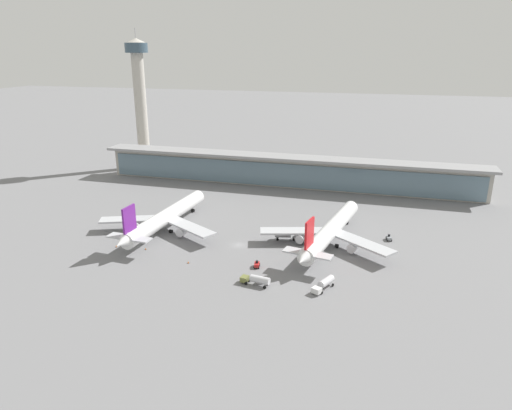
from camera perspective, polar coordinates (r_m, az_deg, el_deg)
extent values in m
plane|color=slate|center=(159.26, -2.12, -4.93)|extent=(1200.00, 1200.00, 0.00)
cylinder|color=white|center=(174.05, -10.87, -1.37)|extent=(8.98, 51.60, 5.41)
cone|color=white|center=(197.17, -6.82, 1.21)|extent=(5.63, 5.23, 5.31)
cone|color=white|center=(152.51, -16.08, -4.47)|extent=(5.28, 6.28, 4.87)
cube|color=black|center=(194.25, -7.24, 1.22)|extent=(4.21, 2.52, 0.65)
cube|color=#B7BABF|center=(176.71, -14.89, -1.69)|extent=(23.88, 14.29, 0.65)
cube|color=#B7BABF|center=(165.09, -8.17, -2.68)|extent=(23.20, 16.84, 0.65)
cylinder|color=silver|center=(175.41, -14.18, -2.43)|extent=(3.25, 4.12, 2.99)
cylinder|color=silver|center=(166.58, -9.08, -3.22)|extent=(3.25, 4.12, 2.99)
cube|color=#661E84|center=(153.77, -15.29, -1.65)|extent=(1.11, 6.56, 8.40)
cube|color=#B7BABF|center=(155.21, -15.30, -3.88)|extent=(15.19, 5.14, 0.47)
cylinder|color=black|center=(174.85, -12.09, -2.92)|extent=(1.21, 1.38, 1.31)
cylinder|color=black|center=(171.92, -10.39, -3.19)|extent=(1.21, 1.38, 1.31)
cylinder|color=black|center=(192.40, -7.73, -0.67)|extent=(1.21, 1.38, 1.31)
cylinder|color=white|center=(160.73, 9.22, -2.97)|extent=(14.36, 51.50, 5.41)
cone|color=white|center=(186.09, 11.74, -0.11)|extent=(6.08, 5.73, 5.31)
cone|color=white|center=(136.34, 5.80, -6.60)|extent=(5.84, 6.72, 4.87)
cube|color=black|center=(182.93, 11.51, -0.11)|extent=(4.39, 2.92, 0.65)
cube|color=#B7BABF|center=(160.34, 4.72, -3.20)|extent=(24.08, 12.13, 0.65)
cube|color=#B7BABF|center=(154.22, 12.84, -4.53)|extent=(22.38, 18.59, 0.65)
cylinder|color=silver|center=(159.66, 5.57, -4.04)|extent=(3.63, 4.39, 2.99)
cylinder|color=silver|center=(155.01, 11.74, -5.08)|extent=(3.63, 4.39, 2.99)
cube|color=red|center=(137.88, 6.57, -3.45)|extent=(1.79, 6.55, 8.40)
cube|color=#B7BABF|center=(139.46, 6.35, -5.91)|extent=(15.43, 6.67, 0.47)
cylinder|color=black|center=(160.72, 7.82, -4.62)|extent=(1.33, 1.48, 1.31)
cylinder|color=black|center=(159.18, 9.87, -4.97)|extent=(1.33, 1.48, 1.31)
cylinder|color=black|center=(180.87, 11.06, -2.12)|extent=(1.33, 1.48, 1.31)
cube|color=gray|center=(169.25, 15.99, -3.89)|extent=(2.01, 3.04, 0.90)
cube|color=black|center=(169.23, 15.99, -3.60)|extent=(0.82, 0.82, 0.70)
cylinder|color=black|center=(168.68, 16.28, -4.16)|extent=(0.45, 0.94, 0.90)
cylinder|color=black|center=(168.39, 15.80, -4.15)|extent=(0.45, 0.94, 0.90)
cylinder|color=black|center=(170.45, 16.15, -3.91)|extent=(0.45, 0.94, 0.90)
cylinder|color=black|center=(170.16, 15.68, -3.90)|extent=(0.45, 0.94, 0.90)
cube|color=#B21E1E|center=(143.32, 0.10, -7.31)|extent=(1.98, 3.02, 0.90)
cube|color=black|center=(143.25, 0.11, -6.97)|extent=(0.81, 0.81, 0.70)
cylinder|color=black|center=(142.58, 0.35, -7.65)|extent=(0.44, 0.94, 0.90)
cylinder|color=black|center=(142.70, -0.22, -7.63)|extent=(0.44, 0.94, 0.90)
cylinder|color=black|center=(144.34, 0.42, -7.31)|extent=(0.44, 0.94, 0.90)
cylinder|color=black|center=(144.46, -0.14, -7.29)|extent=(0.44, 0.94, 0.90)
cube|color=olive|center=(134.40, -1.41, -9.03)|extent=(2.31, 2.65, 1.50)
cylinder|color=silver|center=(132.34, 0.50, -9.14)|extent=(5.83, 2.84, 2.10)
cylinder|color=black|center=(133.51, -1.24, -9.59)|extent=(0.93, 0.40, 0.90)
cylinder|color=black|center=(135.28, -0.84, -9.19)|extent=(0.93, 0.40, 0.90)
cylinder|color=black|center=(131.50, 1.06, -10.05)|extent=(0.93, 0.40, 0.90)
cylinder|color=black|center=(133.30, 1.42, -9.64)|extent=(0.93, 0.40, 0.90)
cube|color=silver|center=(163.61, 5.00, -3.88)|extent=(2.48, 2.79, 1.50)
cylinder|color=silver|center=(163.22, 3.32, -3.63)|extent=(5.93, 3.29, 2.10)
cylinder|color=black|center=(164.88, 4.65, -3.97)|extent=(0.94, 0.47, 0.90)
cylinder|color=black|center=(162.84, 4.67, -4.27)|extent=(0.94, 0.47, 0.90)
cylinder|color=black|center=(164.78, 2.66, -3.94)|extent=(0.94, 0.47, 0.90)
cylinder|color=black|center=(162.74, 2.66, -4.24)|extent=(0.94, 0.47, 0.90)
cube|color=silver|center=(129.53, 7.44, -10.32)|extent=(3.01, 2.82, 1.50)
cylinder|color=silver|center=(132.82, 8.60, -9.26)|extent=(4.23, 5.97, 2.10)
cylinder|color=black|center=(130.09, 8.07, -10.59)|extent=(0.63, 0.94, 0.90)
cylinder|color=black|center=(131.11, 7.25, -10.31)|extent=(0.63, 0.94, 0.90)
cylinder|color=black|center=(134.41, 9.40, -9.65)|extent=(0.63, 0.94, 0.90)
cylinder|color=black|center=(135.40, 8.59, -9.39)|extent=(0.63, 0.94, 0.90)
cube|color=#B2ADA3|center=(226.66, 3.73, 4.08)|extent=(182.14, 8.00, 14.00)
cube|color=slate|center=(222.77, 3.49, 3.64)|extent=(178.50, 0.50, 11.20)
cube|color=gray|center=(222.99, 3.66, 5.85)|extent=(185.78, 12.80, 1.20)
cylinder|color=#B2ADA3|center=(267.41, -13.89, 11.02)|extent=(6.40, 6.40, 61.78)
cylinder|color=#384C5B|center=(265.44, -14.47, 18.17)|extent=(12.00, 12.00, 5.00)
cone|color=#B2ADA3|center=(265.48, -14.54, 18.96)|extent=(10.20, 10.20, 2.40)
cylinder|color=#99999E|center=(265.57, -14.61, 19.76)|extent=(0.36, 0.36, 5.00)
cone|color=orange|center=(159.80, -13.38, -5.23)|extent=(0.44, 0.44, 0.70)
cube|color=black|center=(159.93, -13.38, -5.34)|extent=(0.62, 0.62, 0.04)
cone|color=orange|center=(164.41, -16.77, -4.85)|extent=(0.44, 0.44, 0.70)
cube|color=black|center=(164.54, -16.76, -4.95)|extent=(0.62, 0.62, 0.04)
cone|color=orange|center=(147.63, -8.31, -6.95)|extent=(0.44, 0.44, 0.70)
cube|color=black|center=(147.77, -8.31, -7.06)|extent=(0.62, 0.62, 0.04)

